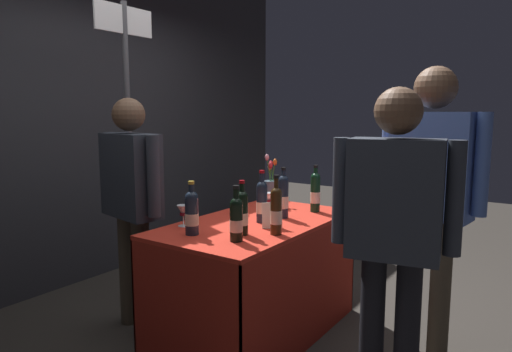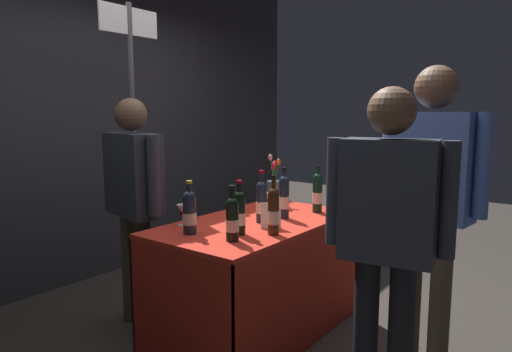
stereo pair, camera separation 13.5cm
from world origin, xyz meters
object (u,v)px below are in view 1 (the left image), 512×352
(wine_glass_mid, at_px, (183,211))
(flower_vase, at_px, (270,189))
(vendor_presenter, at_px, (131,192))
(featured_wine_bottle, at_px, (236,218))
(tasting_table, at_px, (256,256))
(display_bottle_0, at_px, (262,201))
(wine_glass_near_vendor, at_px, (238,202))
(taster_foreground_right, at_px, (431,186))
(wine_glass_near_taster, at_px, (269,198))
(booth_signpost, at_px, (128,122))

(wine_glass_mid, distance_m, flower_vase, 0.91)
(wine_glass_mid, xyz_separation_m, vendor_presenter, (-0.03, 0.44, 0.08))
(featured_wine_bottle, bearing_deg, wine_glass_mid, 80.18)
(tasting_table, xyz_separation_m, flower_vase, (0.54, 0.24, 0.36))
(display_bottle_0, xyz_separation_m, wine_glass_near_vendor, (0.12, 0.28, -0.06))
(tasting_table, bearing_deg, flower_vase, 23.61)
(tasting_table, relative_size, wine_glass_mid, 10.56)
(taster_foreground_right, bearing_deg, wine_glass_near_vendor, 16.28)
(wine_glass_mid, bearing_deg, wine_glass_near_taster, -23.67)
(vendor_presenter, bearing_deg, display_bottle_0, 38.12)
(display_bottle_0, height_order, wine_glass_mid, display_bottle_0)
(featured_wine_bottle, relative_size, taster_foreground_right, 0.18)
(tasting_table, height_order, vendor_presenter, vendor_presenter)
(wine_glass_near_vendor, xyz_separation_m, taster_foreground_right, (0.21, -1.25, 0.20))
(wine_glass_mid, distance_m, wine_glass_near_taster, 0.64)
(tasting_table, distance_m, featured_wine_bottle, 0.61)
(featured_wine_bottle, distance_m, vendor_presenter, 0.92)
(taster_foreground_right, bearing_deg, vendor_presenter, 29.16)
(flower_vase, relative_size, vendor_presenter, 0.25)
(wine_glass_near_taster, distance_m, taster_foreground_right, 1.08)
(featured_wine_bottle, height_order, wine_glass_near_taster, featured_wine_bottle)
(taster_foreground_right, bearing_deg, tasting_table, 24.53)
(featured_wine_bottle, height_order, booth_signpost, booth_signpost)
(wine_glass_near_vendor, relative_size, flower_vase, 0.31)
(display_bottle_0, bearing_deg, taster_foreground_right, -70.91)
(wine_glass_mid, relative_size, booth_signpost, 0.06)
(display_bottle_0, bearing_deg, featured_wine_bottle, -163.91)
(tasting_table, relative_size, flower_vase, 3.62)
(wine_glass_near_vendor, relative_size, wine_glass_mid, 0.89)
(tasting_table, xyz_separation_m, display_bottle_0, (-0.01, -0.05, 0.38))
(wine_glass_mid, bearing_deg, flower_vase, -4.04)
(featured_wine_bottle, xyz_separation_m, wine_glass_near_vendor, (0.57, 0.41, -0.05))
(vendor_presenter, relative_size, taster_foreground_right, 0.91)
(wine_glass_near_taster, bearing_deg, display_bottle_0, -157.56)
(wine_glass_near_vendor, bearing_deg, tasting_table, -116.46)
(wine_glass_mid, bearing_deg, featured_wine_bottle, -99.82)
(tasting_table, bearing_deg, wine_glass_mid, 140.99)
(wine_glass_near_taster, height_order, vendor_presenter, vendor_presenter)
(booth_signpost, bearing_deg, taster_foreground_right, -77.45)
(tasting_table, xyz_separation_m, taster_foreground_right, (0.33, -1.01, 0.53))
(display_bottle_0, bearing_deg, booth_signpost, 96.64)
(featured_wine_bottle, height_order, flower_vase, flower_vase)
(wine_glass_near_taster, distance_m, booth_signpost, 1.20)
(featured_wine_bottle, relative_size, vendor_presenter, 0.20)
(wine_glass_mid, height_order, booth_signpost, booth_signpost)
(display_bottle_0, height_order, taster_foreground_right, taster_foreground_right)
(display_bottle_0, relative_size, wine_glass_mid, 2.53)
(display_bottle_0, height_order, wine_glass_near_vendor, display_bottle_0)
(flower_vase, bearing_deg, featured_wine_bottle, -157.31)
(wine_glass_near_vendor, relative_size, booth_signpost, 0.05)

